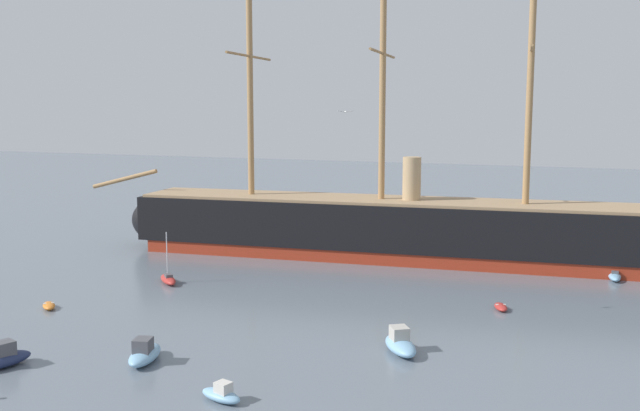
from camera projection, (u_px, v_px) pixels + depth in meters
tall_ship at (381, 227)px, 85.16m from camera, size 72.00×17.30×34.63m
motorboat_foreground_left at (1, 359)px, 49.60m from camera, size 3.21×4.65×1.80m
motorboat_foreground_right at (221, 394)px, 43.93m from camera, size 3.27×2.08×1.27m
motorboat_near_centre at (145, 353)px, 50.63m from camera, size 2.87×4.66×1.82m
dinghy_mid_left at (49, 306)px, 64.05m from camera, size 2.43×2.43×0.57m
motorboat_mid_right at (400, 344)px, 52.62m from camera, size 4.02×4.78×1.88m
sailboat_alongside_bow at (168, 279)px, 73.25m from camera, size 3.78×3.72×5.31m
dinghy_alongside_stern at (501, 307)px, 63.66m from camera, size 1.77×2.55×0.55m
sailboat_far_right at (614, 275)px, 74.84m from camera, size 1.48×4.19×5.37m
dinghy_distant_centre at (363, 239)px, 96.41m from camera, size 2.49×1.56×0.54m
seagull_in_flight at (345, 112)px, 57.85m from camera, size 1.08×0.96×0.14m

